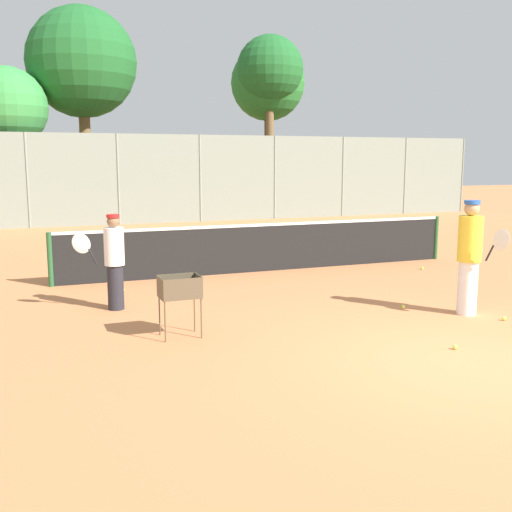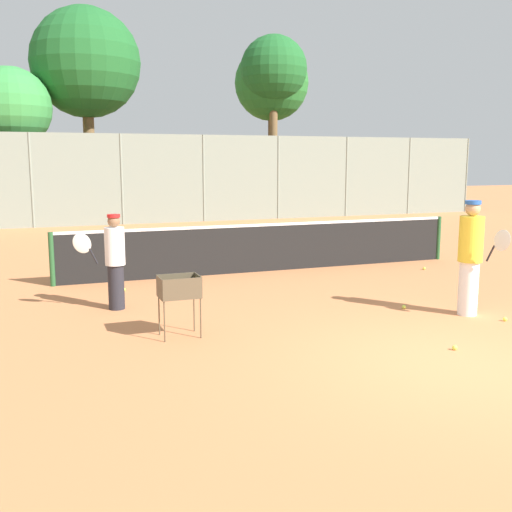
# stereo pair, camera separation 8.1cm
# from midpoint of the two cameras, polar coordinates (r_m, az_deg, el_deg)

# --- Properties ---
(ground_plane) EXTENTS (80.00, 80.00, 0.00)m
(ground_plane) POSITION_cam_midpoint_polar(r_m,az_deg,el_deg) (7.85, 19.86, -9.69)
(ground_plane) COLOR #D37F4C
(tennis_net) EXTENTS (9.22, 0.10, 1.07)m
(tennis_net) POSITION_cam_midpoint_polar(r_m,az_deg,el_deg) (13.27, 1.35, 0.93)
(tennis_net) COLOR #26592D
(tennis_net) RESTS_ON ground_plane
(back_fence) EXTENTS (28.98, 0.08, 3.42)m
(back_fence) POSITION_cam_midpoint_polar(r_m,az_deg,el_deg) (23.64, -8.69, 7.27)
(back_fence) COLOR gray
(back_fence) RESTS_ON ground_plane
(tree_0) EXTENTS (3.02, 3.02, 5.90)m
(tree_0) POSITION_cam_midpoint_polar(r_m,az_deg,el_deg) (24.89, -22.24, 12.90)
(tree_0) COLOR brown
(tree_0) RESTS_ON ground_plane
(tree_1) EXTENTS (4.40, 4.40, 8.52)m
(tree_1) POSITION_cam_midpoint_polar(r_m,az_deg,el_deg) (26.33, -15.81, 17.20)
(tree_1) COLOR brown
(tree_1) RESTS_ON ground_plane
(tree_2) EXTENTS (3.44, 3.44, 7.68)m
(tree_2) POSITION_cam_midpoint_polar(r_m,az_deg,el_deg) (28.95, 1.58, 16.05)
(tree_2) COLOR brown
(tree_2) RESTS_ON ground_plane
(tree_4) EXTENTS (3.01, 3.01, 7.97)m
(tree_4) POSITION_cam_midpoint_polar(r_m,az_deg,el_deg) (28.13, 1.78, 17.17)
(tree_4) COLOR brown
(tree_4) RESTS_ON ground_plane
(player_white_outfit) EXTENTS (0.87, 0.33, 1.58)m
(player_white_outfit) POSITION_cam_midpoint_polar(r_m,az_deg,el_deg) (10.11, -13.11, -0.40)
(player_white_outfit) COLOR #26262D
(player_white_outfit) RESTS_ON ground_plane
(player_red_cap) EXTENTS (0.38, 0.93, 1.83)m
(player_red_cap) POSITION_cam_midpoint_polar(r_m,az_deg,el_deg) (10.06, 19.97, -0.03)
(player_red_cap) COLOR white
(player_red_cap) RESTS_ON ground_plane
(ball_cart) EXTENTS (0.56, 0.41, 0.87)m
(ball_cart) POSITION_cam_midpoint_polar(r_m,az_deg,el_deg) (8.42, -7.07, -3.39)
(ball_cart) COLOR brown
(ball_cart) RESTS_ON ground_plane
(tennis_ball_0) EXTENTS (0.07, 0.07, 0.07)m
(tennis_ball_0) POSITION_cam_midpoint_polar(r_m,az_deg,el_deg) (11.59, -12.27, -3.15)
(tennis_ball_0) COLOR #D1E54C
(tennis_ball_0) RESTS_ON ground_plane
(tennis_ball_2) EXTENTS (0.07, 0.07, 0.07)m
(tennis_ball_2) POSITION_cam_midpoint_polar(r_m,az_deg,el_deg) (10.33, 14.12, -4.72)
(tennis_ball_2) COLOR #D1E54C
(tennis_ball_2) RESTS_ON ground_plane
(tennis_ball_3) EXTENTS (0.07, 0.07, 0.07)m
(tennis_ball_3) POSITION_cam_midpoint_polar(r_m,az_deg,el_deg) (8.35, 18.67, -8.27)
(tennis_ball_3) COLOR #D1E54C
(tennis_ball_3) RESTS_ON ground_plane
(tennis_ball_4) EXTENTS (0.07, 0.07, 0.07)m
(tennis_ball_4) POSITION_cam_midpoint_polar(r_m,az_deg,el_deg) (10.05, 22.84, -5.56)
(tennis_ball_4) COLOR #D1E54C
(tennis_ball_4) RESTS_ON ground_plane
(tennis_ball_5) EXTENTS (0.07, 0.07, 0.07)m
(tennis_ball_5) POSITION_cam_midpoint_polar(r_m,az_deg,el_deg) (14.05, 15.88, -1.13)
(tennis_ball_5) COLOR #D1E54C
(tennis_ball_5) RESTS_ON ground_plane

